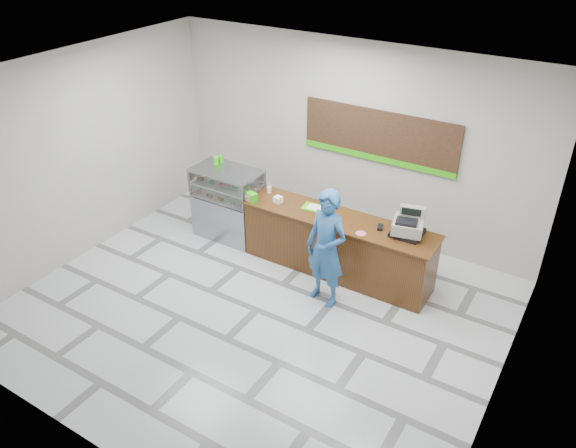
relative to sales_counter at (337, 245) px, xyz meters
The scene contains 16 objects.
floor 1.72m from the sales_counter, 109.54° to the right, with size 7.00×7.00×0.00m, color silver.
back_wall 1.98m from the sales_counter, 110.77° to the left, with size 7.00×7.00×0.00m, color #B5AFA6.
ceiling 3.41m from the sales_counter, 109.54° to the right, with size 7.00×7.00×0.00m, color silver.
sales_counter is the anchor object (origin of this frame).
display_case 2.23m from the sales_counter, behind, with size 1.22×0.72×1.33m.
menu_board 2.00m from the sales_counter, 90.00° to the left, with size 2.80×0.06×0.90m.
cash_register 1.31m from the sales_counter, ahead, with size 0.55×0.56×0.42m.
card_terminal 0.88m from the sales_counter, ahead, with size 0.08×0.17×0.04m, color black.
serving_tray 0.73m from the sales_counter, behind, with size 0.40×0.31×0.02m.
napkin_box 1.25m from the sales_counter, behind, with size 0.12×0.12×0.11m, color white.
straw_cup 1.55m from the sales_counter, behind, with size 0.08×0.08×0.12m, color silver.
promo_box 1.64m from the sales_counter, 169.80° to the right, with size 0.19×0.12×0.16m, color #35C110.
donut_decal 0.76m from the sales_counter, 25.10° to the right, with size 0.16×0.16×0.00m, color #F46786.
green_cup_left 2.66m from the sales_counter, behind, with size 0.08×0.08×0.13m, color #35C110.
green_cup_right 2.67m from the sales_counter, behind, with size 0.09×0.09×0.14m, color #35C110.
customer 0.90m from the sales_counter, 75.41° to the right, with size 0.69×0.45×1.90m, color #275C95.
Camera 1 is at (3.94, -5.47, 5.50)m, focal length 35.00 mm.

